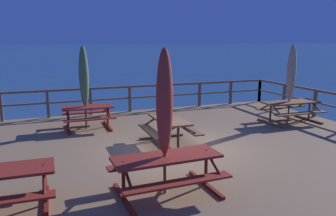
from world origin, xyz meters
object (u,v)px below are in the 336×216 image
Objects in this scene: patio_umbrella_tall_back_left at (291,73)px; picnic_table_mid_centre at (167,166)px; picnic_table_front_right at (291,107)px; picnic_table_mid_right at (169,126)px; picnic_table_front_left at (88,113)px; patio_umbrella_short_back at (165,103)px; patio_umbrella_tall_back_right at (84,77)px.

picnic_table_mid_centre is at bearing -148.10° from patio_umbrella_tall_back_left.
picnic_table_mid_right is at bearing -169.84° from picnic_table_front_right.
picnic_table_front_left is 5.60m from picnic_table_mid_centre.
patio_umbrella_short_back is at bearing -148.31° from patio_umbrella_tall_back_left.
patio_umbrella_tall_back_left is (7.02, -1.66, 1.24)m from picnic_table_front_left.
picnic_table_mid_centre is 7.47m from patio_umbrella_tall_back_left.
patio_umbrella_short_back is 7.40m from patio_umbrella_tall_back_left.
picnic_table_mid_centre is 0.77× the size of patio_umbrella_tall_back_right.
patio_umbrella_tall_back_left is (-0.01, 0.07, 1.23)m from picnic_table_front_right.
patio_umbrella_tall_back_left is at bearing 10.99° from picnic_table_mid_right.
picnic_table_mid_centre is at bearing -81.46° from patio_umbrella_tall_back_right.
patio_umbrella_tall_back_right is 0.99× the size of patio_umbrella_tall_back_left.
picnic_table_mid_right is 0.62× the size of patio_umbrella_short_back.
picnic_table_mid_centre is 3.14m from picnic_table_mid_right.
patio_umbrella_tall_back_right reaches higher than picnic_table_mid_centre.
picnic_table_front_right is 0.75× the size of patio_umbrella_short_back.
patio_umbrella_tall_back_right is at bearing 166.84° from patio_umbrella_tall_back_left.
picnic_table_mid_right is at bearing -52.79° from patio_umbrella_tall_back_right.
picnic_table_mid_right is 5.32m from patio_umbrella_tall_back_left.
picnic_table_front_left and picnic_table_mid_centre have the same top height.
patio_umbrella_tall_back_right is at bearing 98.12° from patio_umbrella_short_back.
patio_umbrella_short_back is (-6.31, -3.82, 1.24)m from picnic_table_front_right.
patio_umbrella_short_back reaches higher than picnic_table_front_left.
picnic_table_front_right is 0.76× the size of patio_umbrella_tall_back_right.
patio_umbrella_short_back reaches higher than patio_umbrella_tall_back_right.
patio_umbrella_tall_back_left is at bearing 31.90° from picnic_table_mid_centre.
patio_umbrella_tall_back_left is (5.08, 0.99, 1.24)m from picnic_table_mid_right.
picnic_table_front_left is at bearing 166.71° from patio_umbrella_tall_back_left.
picnic_table_mid_centre is at bearing -6.07° from patio_umbrella_short_back.
picnic_table_mid_centre is at bearing -82.22° from picnic_table_front_left.
patio_umbrella_tall_back_right is 5.61m from patio_umbrella_short_back.
patio_umbrella_tall_back_right is (-7.11, 1.73, 1.21)m from picnic_table_front_right.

